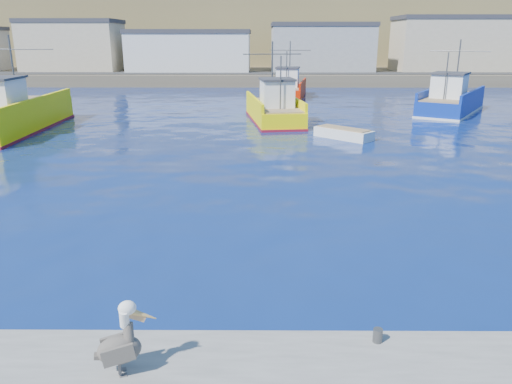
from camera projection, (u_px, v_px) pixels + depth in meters
ground at (240, 285)px, 13.82m from camera, size 260.00×260.00×0.00m
dock_bollards at (262, 335)px, 10.37m from camera, size 36.20×0.20×0.30m
far_shore at (257, 26)px, 115.44m from camera, size 200.00×81.00×24.00m
trawler_yellow_a at (9, 115)px, 36.18m from camera, size 6.24×13.75×6.81m
trawler_yellow_b at (274, 110)px, 40.36m from camera, size 4.90×10.42×6.35m
trawler_blue at (451, 101)px, 45.15m from camera, size 9.10×11.31×6.47m
boat_orange at (288, 88)px, 56.87m from camera, size 4.85×9.45×6.17m
skiff_mid at (344, 134)px, 33.83m from camera, size 3.88×3.84×0.88m
skiff_far at (445, 100)px, 52.40m from camera, size 2.05×4.31×0.90m
pelican at (121, 343)px, 9.26m from camera, size 1.19×0.71×1.49m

